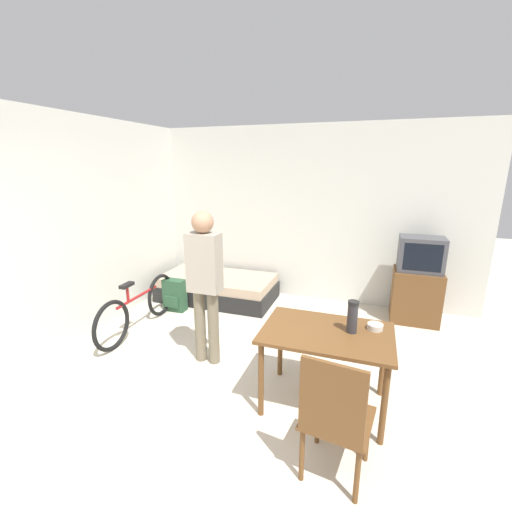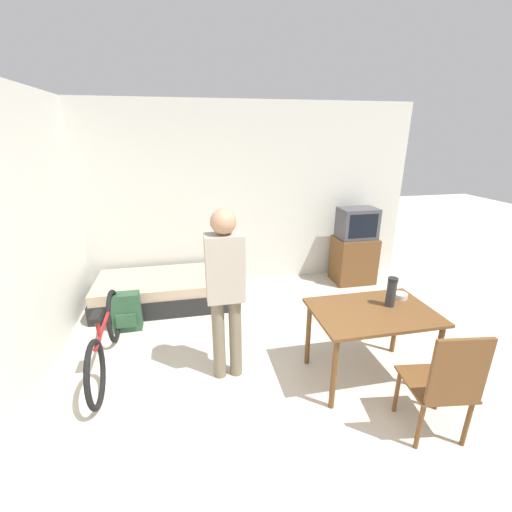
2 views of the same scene
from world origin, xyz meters
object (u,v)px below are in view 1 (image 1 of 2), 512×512
Objects in this scene: bicycle at (139,308)px; backpack at (175,295)px; mate_bowl at (375,327)px; wooden_chair at (334,415)px; dining_table at (326,341)px; daybed at (218,288)px; person_standing at (205,277)px; thermos_flask at (353,315)px; tv at (417,283)px.

bicycle is 0.71m from backpack.
bicycle is 2.96m from mate_bowl.
backpack is at bearing 140.03° from wooden_chair.
dining_table is 2.60m from bicycle.
daybed is 0.74m from backpack.
thermos_flask is (1.51, -0.25, -0.09)m from person_standing.
dining_table is 2.79m from backpack.
person_standing reaches higher than bicycle.
dining_table reaches higher than bicycle.
dining_table is 2.31× the size of backpack.
bicycle reaches higher than daybed.
daybed is at bearing 138.61° from thermos_flask.
dining_table is (1.99, -1.99, 0.44)m from daybed.
person_standing is (-1.32, 0.30, 0.34)m from dining_table.
daybed is at bearing 127.95° from wooden_chair.
mate_bowl reaches higher than bicycle.
bicycle is at bearing 165.04° from dining_table.
thermos_flask is at bearing -41.39° from daybed.
mate_bowl is at bearing 24.14° from dining_table.
tv is 8.99× the size of mate_bowl.
tv is at bearing 23.57° from bicycle.
tv is 3.04m from wooden_chair.
thermos_flask is at bearing -109.26° from tv.
thermos_flask is at bearing 15.89° from dining_table.
tv is 3.44m from backpack.
wooden_chair reaches higher than daybed.
mate_bowl is at bearing -105.33° from tv.
person_standing is 1.69m from backpack.
daybed is at bearing 56.55° from backpack.
person_standing is 1.72m from mate_bowl.
thermos_flask is at bearing -12.77° from bicycle.
dining_table is at bearing 101.95° from wooden_chair.
backpack is (-2.56, 2.15, -0.30)m from wooden_chair.
mate_bowl is at bearing -4.29° from person_standing.
mate_bowl reaches higher than dining_table.
daybed is 3.00m from thermos_flask.
wooden_chair is at bearing -104.65° from tv.
person_standing is (0.68, -1.68, 0.78)m from daybed.
daybed is at bearing -176.57° from tv.
mate_bowl is (0.22, 0.95, 0.22)m from wooden_chair.
person_standing is at bearing -44.61° from backpack.
backpack is at bearing 153.17° from thermos_flask.
thermos_flask is 0.59× the size of backpack.
tv is at bearing 13.36° from backpack.
backpack is (-3.33, -0.79, -0.32)m from tv.
tv is 2.07m from mate_bowl.
bicycle reaches higher than backpack.
bicycle is at bearing -110.79° from daybed.
daybed is 1.12× the size of bicycle.
backpack is (-0.41, -0.62, 0.04)m from daybed.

